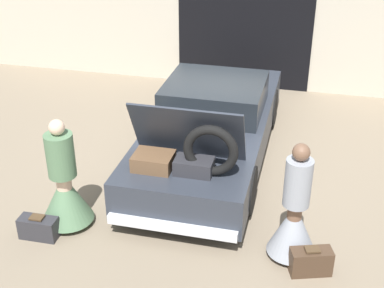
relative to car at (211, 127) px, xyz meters
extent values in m
plane|color=#7F705B|center=(0.00, 0.01, -0.56)|extent=(40.00, 40.00, 0.00)
cube|color=beige|center=(0.00, 3.34, 0.84)|extent=(12.00, 0.12, 2.80)
cube|color=black|center=(0.00, 3.27, 0.54)|extent=(2.80, 0.02, 2.20)
cube|color=#2D333D|center=(0.00, 0.01, -0.10)|extent=(1.77, 4.63, 0.57)
cube|color=#1E2328|center=(0.00, 0.28, 0.42)|extent=(1.56, 1.48, 0.47)
cylinder|color=black|center=(-0.82, 1.44, -0.22)|extent=(0.18, 0.69, 0.69)
cylinder|color=black|center=(0.82, 1.44, -0.22)|extent=(0.18, 0.69, 0.69)
cylinder|color=black|center=(-0.82, -1.38, -0.22)|extent=(0.18, 0.69, 0.69)
cylinder|color=black|center=(0.82, -1.38, -0.22)|extent=(0.18, 0.69, 0.69)
cube|color=silver|center=(0.00, -2.35, -0.28)|extent=(1.68, 0.10, 0.12)
cube|color=#2D333D|center=(0.00, -1.49, 0.62)|extent=(1.51, 0.47, 0.88)
cube|color=brown|center=(-0.40, -1.76, 0.29)|extent=(0.52, 0.41, 0.21)
cube|color=#2D2D33|center=(0.15, -1.76, 0.29)|extent=(0.50, 0.31, 0.20)
torus|color=black|center=(0.36, -1.76, 0.54)|extent=(0.71, 0.12, 0.71)
cylinder|color=beige|center=(-1.49, -2.22, -0.19)|extent=(0.20, 0.20, 0.75)
cone|color=#567A56|center=(-1.49, -2.22, -0.15)|extent=(0.69, 0.69, 0.67)
cylinder|color=#567A56|center=(-1.49, -2.22, 0.48)|extent=(0.36, 0.36, 0.59)
sphere|color=beige|center=(-1.49, -2.22, 0.87)|extent=(0.20, 0.20, 0.20)
cylinder|color=brown|center=(1.48, -2.18, -0.19)|extent=(0.17, 0.17, 0.76)
cone|color=#9399A3|center=(1.48, -2.18, -0.15)|extent=(0.60, 0.60, 0.68)
cylinder|color=#9399A3|center=(1.48, -2.18, 0.49)|extent=(0.32, 0.32, 0.60)
sphere|color=brown|center=(1.48, -2.18, 0.89)|extent=(0.20, 0.20, 0.20)
cube|color=#2D2D33|center=(-1.72, -2.60, -0.42)|extent=(0.50, 0.23, 0.29)
cube|color=#4C3823|center=(-1.72, -2.60, -0.25)|extent=(0.18, 0.13, 0.02)
cube|color=#473323|center=(1.73, -2.45, -0.40)|extent=(0.53, 0.36, 0.33)
cube|color=#4C3823|center=(1.73, -2.45, -0.22)|extent=(0.20, 0.18, 0.02)
camera|label=1|loc=(1.54, -7.55, 3.78)|focal=50.00mm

